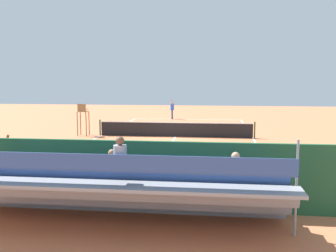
{
  "coord_description": "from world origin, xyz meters",
  "views": [
    {
      "loc": [
        -2.54,
        24.62,
        3.76
      ],
      "look_at": [
        0.0,
        4.0,
        1.2
      ],
      "focal_mm": 40.71,
      "sensor_mm": 36.0,
      "label": 1
    }
  ],
  "objects_px": {
    "bleacher_stand": "(109,189)",
    "tennis_racket": "(163,119)",
    "tennis_ball_near": "(193,123)",
    "tennis_ball_far": "(194,120)",
    "courtside_bench": "(186,184)",
    "equipment_bag": "(136,196)",
    "line_judge": "(4,162)",
    "tennis_net": "(175,129)",
    "tennis_player": "(172,108)",
    "umpire_chair": "(83,116)"
  },
  "relations": [
    {
      "from": "tennis_player",
      "to": "tennis_ball_near",
      "type": "distance_m",
      "value": 4.08
    },
    {
      "from": "tennis_racket",
      "to": "tennis_ball_far",
      "type": "distance_m",
      "value": 3.14
    },
    {
      "from": "bleacher_stand",
      "to": "tennis_ball_far",
      "type": "bearing_deg",
      "value": -91.7
    },
    {
      "from": "courtside_bench",
      "to": "equipment_bag",
      "type": "xyz_separation_m",
      "value": [
        1.53,
        0.13,
        -0.38
      ]
    },
    {
      "from": "equipment_bag",
      "to": "tennis_ball_near",
      "type": "relative_size",
      "value": 13.64
    },
    {
      "from": "equipment_bag",
      "to": "line_judge",
      "type": "relative_size",
      "value": 0.47
    },
    {
      "from": "tennis_net",
      "to": "bleacher_stand",
      "type": "distance_m",
      "value": 15.35
    },
    {
      "from": "tennis_racket",
      "to": "tennis_player",
      "type": "bearing_deg",
      "value": 175.2
    },
    {
      "from": "tennis_net",
      "to": "tennis_racket",
      "type": "relative_size",
      "value": 17.91
    },
    {
      "from": "tennis_ball_far",
      "to": "bleacher_stand",
      "type": "bearing_deg",
      "value": 88.3
    },
    {
      "from": "tennis_net",
      "to": "tennis_player",
      "type": "height_order",
      "value": "tennis_player"
    },
    {
      "from": "courtside_bench",
      "to": "equipment_bag",
      "type": "distance_m",
      "value": 1.58
    },
    {
      "from": "bleacher_stand",
      "to": "tennis_racket",
      "type": "relative_size",
      "value": 15.75
    },
    {
      "from": "bleacher_stand",
      "to": "courtside_bench",
      "type": "bearing_deg",
      "value": -131.39
    },
    {
      "from": "umpire_chair",
      "to": "line_judge",
      "type": "distance_m",
      "value": 12.9
    },
    {
      "from": "bleacher_stand",
      "to": "courtside_bench",
      "type": "xyz_separation_m",
      "value": [
        -1.83,
        -2.07,
        -0.38
      ]
    },
    {
      "from": "tennis_racket",
      "to": "tennis_ball_far",
      "type": "xyz_separation_m",
      "value": [
        -2.96,
        1.03,
        0.02
      ]
    },
    {
      "from": "bleacher_stand",
      "to": "umpire_chair",
      "type": "distance_m",
      "value": 16.29
    },
    {
      "from": "bleacher_stand",
      "to": "line_judge",
      "type": "height_order",
      "value": "bleacher_stand"
    },
    {
      "from": "tennis_racket",
      "to": "tennis_ball_far",
      "type": "height_order",
      "value": "tennis_ball_far"
    },
    {
      "from": "equipment_bag",
      "to": "line_judge",
      "type": "distance_m",
      "value": 4.64
    },
    {
      "from": "tennis_ball_near",
      "to": "line_judge",
      "type": "relative_size",
      "value": 0.03
    },
    {
      "from": "tennis_ball_far",
      "to": "equipment_bag",
      "type": "bearing_deg",
      "value": 88.88
    },
    {
      "from": "tennis_player",
      "to": "line_judge",
      "type": "height_order",
      "value": "same"
    },
    {
      "from": "line_judge",
      "to": "umpire_chair",
      "type": "bearing_deg",
      "value": -81.89
    },
    {
      "from": "tennis_net",
      "to": "tennis_ball_near",
      "type": "height_order",
      "value": "tennis_net"
    },
    {
      "from": "tennis_net",
      "to": "tennis_ball_near",
      "type": "xyz_separation_m",
      "value": [
        -0.7,
        -7.8,
        -0.47
      ]
    },
    {
      "from": "tennis_ball_near",
      "to": "tennis_ball_far",
      "type": "relative_size",
      "value": 1.0
    },
    {
      "from": "bleacher_stand",
      "to": "tennis_ball_far",
      "type": "distance_m",
      "value": 25.54
    },
    {
      "from": "tennis_ball_far",
      "to": "line_judge",
      "type": "bearing_deg",
      "value": 77.81
    },
    {
      "from": "equipment_bag",
      "to": "tennis_ball_far",
      "type": "xyz_separation_m",
      "value": [
        -0.46,
        -23.57,
        -0.15
      ]
    },
    {
      "from": "tennis_player",
      "to": "umpire_chair",
      "type": "bearing_deg",
      "value": 67.36
    },
    {
      "from": "equipment_bag",
      "to": "tennis_net",
      "type": "bearing_deg",
      "value": -89.31
    },
    {
      "from": "courtside_bench",
      "to": "tennis_ball_near",
      "type": "xyz_separation_m",
      "value": [
        0.99,
        -21.08,
        -0.53
      ]
    },
    {
      "from": "umpire_chair",
      "to": "tennis_ball_near",
      "type": "height_order",
      "value": "umpire_chair"
    },
    {
      "from": "tennis_ball_near",
      "to": "line_judge",
      "type": "distance_m",
      "value": 21.43
    },
    {
      "from": "tennis_player",
      "to": "tennis_ball_near",
      "type": "height_order",
      "value": "tennis_player"
    },
    {
      "from": "umpire_chair",
      "to": "tennis_net",
      "type": "bearing_deg",
      "value": -177.87
    },
    {
      "from": "tennis_ball_near",
      "to": "tennis_racket",
      "type": "bearing_deg",
      "value": -48.17
    },
    {
      "from": "tennis_player",
      "to": "line_judge",
      "type": "distance_m",
      "value": 24.29
    },
    {
      "from": "tennis_ball_near",
      "to": "line_judge",
      "type": "bearing_deg",
      "value": 76.28
    },
    {
      "from": "tennis_net",
      "to": "equipment_bag",
      "type": "bearing_deg",
      "value": 90.69
    },
    {
      "from": "tennis_net",
      "to": "courtside_bench",
      "type": "xyz_separation_m",
      "value": [
        -1.69,
        13.27,
        0.06
      ]
    },
    {
      "from": "courtside_bench",
      "to": "tennis_racket",
      "type": "distance_m",
      "value": 24.8
    },
    {
      "from": "umpire_chair",
      "to": "line_judge",
      "type": "xyz_separation_m",
      "value": [
        -1.82,
        12.76,
        -0.3
      ]
    },
    {
      "from": "equipment_bag",
      "to": "tennis_player",
      "type": "relative_size",
      "value": 0.47
    },
    {
      "from": "tennis_player",
      "to": "line_judge",
      "type": "xyz_separation_m",
      "value": [
        2.92,
        24.12,
        0.0
      ]
    },
    {
      "from": "tennis_net",
      "to": "courtside_bench",
      "type": "bearing_deg",
      "value": 97.26
    },
    {
      "from": "bleacher_stand",
      "to": "tennis_ball_near",
      "type": "distance_m",
      "value": 23.18
    },
    {
      "from": "equipment_bag",
      "to": "tennis_player",
      "type": "bearing_deg",
      "value": -86.21
    }
  ]
}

